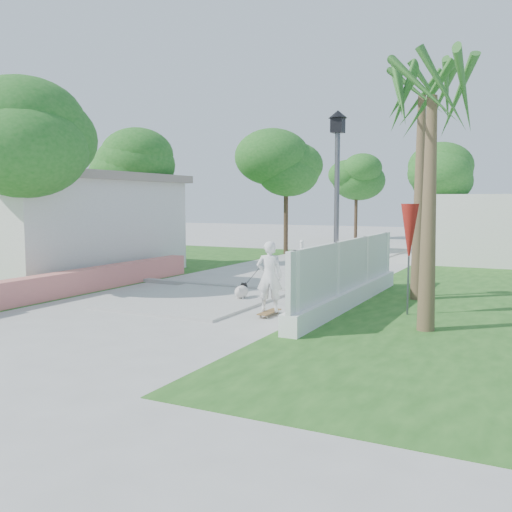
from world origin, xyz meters
The scene contains 21 objects.
ground centered at (0.00, 0.00, 0.00)m, with size 90.00×90.00×0.00m, color #B7B7B2.
path_strip centered at (0.00, 20.00, 0.03)m, with size 3.20×36.00×0.06m, color #B7B7B2.
curb centered at (0.00, 6.00, 0.05)m, with size 6.50×0.25×0.10m, color #999993.
grass_left centered at (-7.00, 8.00, 0.01)m, with size 8.00×20.00×0.01m, color #24571B.
pink_wall centered at (-3.30, 3.55, 0.31)m, with size 0.45×8.20×0.80m.
house_left centered at (-8.00, 6.00, 1.64)m, with size 8.40×7.40×3.23m.
lattice_fence centered at (3.40, 5.00, 0.54)m, with size 0.35×7.00×1.50m.
building_right centered at (6.00, 18.00, 1.30)m, with size 6.00×8.00×2.60m, color silver.
street_lamp centered at (2.90, 5.50, 2.43)m, with size 0.44×0.44×4.44m.
bollard centered at (0.20, 10.00, 0.58)m, with size 0.14×0.14×1.09m.
patio_umbrella centered at (4.80, 4.50, 1.69)m, with size 0.36×0.36×2.30m.
tree_left_near centered at (-4.48, 2.98, 3.82)m, with size 3.60×3.60×5.28m.
tree_left_mid centered at (-5.48, 8.48, 3.50)m, with size 3.20×3.20×4.85m.
tree_path_left centered at (-2.98, 15.98, 3.82)m, with size 3.40×3.40×5.23m.
tree_path_right centered at (3.22, 19.98, 3.49)m, with size 3.00×3.00×4.79m.
tree_path_far centered at (-2.78, 25.98, 3.82)m, with size 3.20×3.20×5.17m.
palm_far centered at (4.60, 6.50, 4.48)m, with size 1.80×1.80×5.30m.
palm_near centered at (5.40, 3.20, 3.95)m, with size 1.80×1.80×4.70m.
skateboarder centered at (1.63, 3.80, 0.69)m, with size 1.67×1.94×1.55m.
dog centered at (0.90, 4.51, 0.23)m, with size 0.37×0.61×0.42m.
parked_car centered at (1.00, 32.44, 0.67)m, with size 1.59×3.95×1.35m, color #A1A3A8.
Camera 1 is at (7.22, -7.30, 2.35)m, focal length 40.00 mm.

